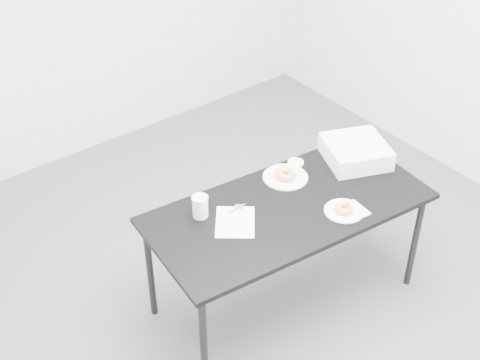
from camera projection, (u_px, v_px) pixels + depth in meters
floor at (249, 300)px, 3.87m from camera, size 4.00×4.00×0.00m
table at (288, 214)px, 3.51m from camera, size 1.55×0.84×0.68m
scorecard at (235, 222)px, 3.38m from camera, size 0.31×0.32×0.00m
logo_patch at (239, 207)px, 3.47m from camera, size 0.06×0.06×0.00m
pen at (237, 209)px, 3.46m from camera, size 0.12×0.02×0.01m
napkin at (352, 211)px, 3.45m from camera, size 0.15×0.15×0.00m
plate_near at (344, 211)px, 3.44m from camera, size 0.20×0.20×0.01m
donut_near at (344, 208)px, 3.43m from camera, size 0.12×0.12×0.03m
plate_far at (285, 177)px, 3.68m from camera, size 0.25×0.25×0.01m
donut_far at (285, 174)px, 3.67m from camera, size 0.15×0.15×0.04m
coffee_cup at (200, 206)px, 3.38m from camera, size 0.08×0.08×0.12m
cup_lid at (296, 163)px, 3.79m from camera, size 0.09×0.09×0.01m
bakery_box at (356, 152)px, 3.79m from camera, size 0.44×0.44×0.11m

